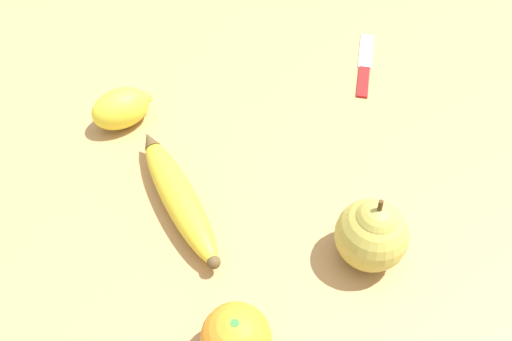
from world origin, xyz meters
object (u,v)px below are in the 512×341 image
Objects in this scene: banana at (178,195)px; orange at (236,338)px; pear at (372,233)px; paring_knife at (365,66)px; lemon at (121,108)px.

orange is at bearing 174.69° from banana.
pear is 0.61× the size of paring_knife.
lemon is 0.39m from paring_knife.
paring_knife is at bearing -123.04° from orange.
lemon is 0.60× the size of paring_knife.
paring_knife is (-0.27, -0.42, -0.03)m from orange.
pear reaches higher than lemon.
orange is at bearing 106.61° from lemon.
orange reaches higher than lemon.
banana is 0.39m from paring_knife.
orange is at bearing -101.39° from paring_knife.
orange reaches higher than banana.
lemon is (0.11, -0.36, -0.01)m from orange.
pear reaches higher than paring_knife.
banana is at bearing -122.66° from paring_knife.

